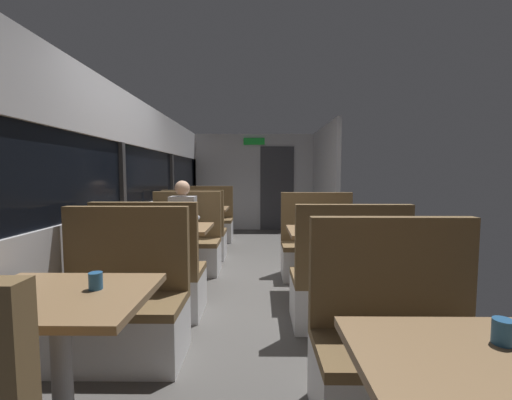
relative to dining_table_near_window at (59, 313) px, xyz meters
The scene contains 20 objects.
ground_plane 2.36m from the dining_table_near_window, 66.82° to the left, with size 3.30×9.20×0.02m, color #514F4C.
carriage_window_panel_left 2.21m from the dining_table_near_window, 104.90° to the left, with size 0.09×8.48×2.30m.
carriage_end_bulkhead 6.38m from the dining_table_near_window, 81.37° to the left, with size 2.90×0.11×2.30m.
carriage_aisle_panel_right 5.63m from the dining_table_near_window, 65.26° to the left, with size 0.08×2.40×2.30m, color #B2B2B7.
dining_table_near_window is the anchor object (origin of this frame).
bench_near_window_facing_entry 0.77m from the dining_table_near_window, 90.00° to the left, with size 0.95×0.50×1.10m.
dining_table_mid_window 2.12m from the dining_table_near_window, 90.00° to the left, with size 0.90×0.70×0.74m.
bench_mid_window_facing_end 1.45m from the dining_table_near_window, 90.00° to the left, with size 0.95×0.50×1.10m.
bench_mid_window_facing_entry 2.83m from the dining_table_near_window, 90.00° to the left, with size 0.95×0.50×1.10m.
dining_table_far_window 4.23m from the dining_table_near_window, 90.00° to the left, with size 0.90×0.70×0.74m.
bench_far_window_facing_end 3.55m from the dining_table_near_window, 90.00° to the left, with size 0.95×0.50×1.10m.
bench_far_window_facing_entry 4.94m from the dining_table_near_window, 90.00° to the left, with size 0.95×0.50×1.10m.
dining_table_front_aisle 1.89m from the dining_table_near_window, 18.53° to the right, with size 0.90×0.70×0.74m.
bench_front_aisle_facing_entry 1.82m from the dining_table_near_window, ahead, with size 0.95×0.50×1.10m.
dining_table_rear_aisle 2.62m from the dining_table_near_window, 46.94° to the left, with size 0.90×0.70×0.74m.
bench_rear_aisle_facing_end 2.19m from the dining_table_near_window, 34.20° to the left, with size 0.95×0.50×1.10m.
bench_rear_aisle_facing_entry 3.18m from the dining_table_near_window, 55.61° to the left, with size 0.95×0.50×1.10m.
seated_passenger 2.74m from the dining_table_near_window, 90.00° to the left, with size 0.47×0.55×1.26m.
coffee_cup_primary 1.95m from the dining_table_near_window, 14.00° to the right, with size 0.07×0.07×0.09m.
coffee_cup_secondary 0.23m from the dining_table_near_window, 23.02° to the left, with size 0.07×0.07×0.09m.
Camera 1 is at (0.12, -3.69, 1.35)m, focal length 22.94 mm.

